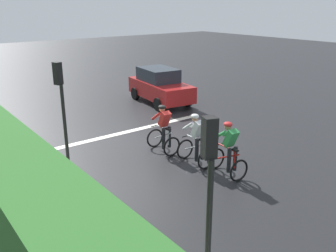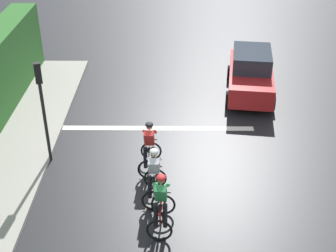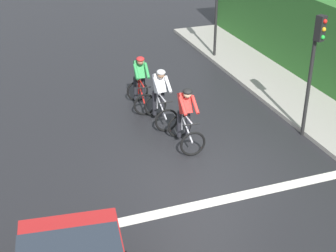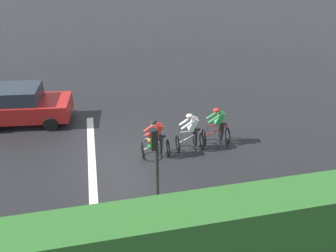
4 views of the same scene
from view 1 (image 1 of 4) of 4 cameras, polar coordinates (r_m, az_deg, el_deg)
name	(u,v)px [view 1 (image 1 of 4)]	position (r m, az deg, el deg)	size (l,w,h in m)	color
ground_plane	(144,139)	(13.96, -3.81, -2.07)	(80.00, 80.00, 0.00)	black
sidewalk_kerb	(35,198)	(10.42, -19.99, -10.41)	(2.80, 18.11, 0.12)	#9E998E
road_marking_stop_line	(128,131)	(14.85, -6.21, -0.85)	(7.00, 0.30, 0.01)	silver
cyclist_lead	(229,151)	(10.94, 9.40, -3.80)	(0.76, 1.13, 1.66)	black
cyclist_second	(196,141)	(11.57, 4.42, -2.33)	(0.69, 1.09, 1.66)	black
cyclist_mid	(164,130)	(12.51, -0.68, -0.64)	(0.72, 1.10, 1.66)	black
car_red	(160,86)	(18.94, -1.26, 6.25)	(2.26, 4.28, 1.76)	#B21E1E
traffic_light_near_crossing	(61,101)	(11.08, -16.25, 3.77)	(0.25, 0.31, 3.34)	black
traffic_light_far_junction	(209,187)	(5.76, 6.33, -9.39)	(0.26, 0.30, 3.34)	black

